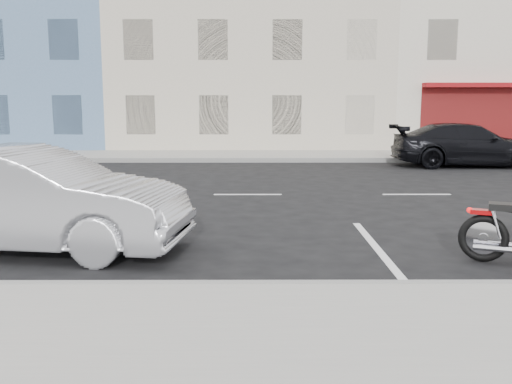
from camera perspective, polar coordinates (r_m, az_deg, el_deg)
ground at (r=13.58m, az=7.63°, el=-0.26°), size 120.00×120.00×0.00m
sidewalk_far at (r=22.30m, az=-8.35°, el=3.61°), size 80.00×3.40×0.15m
curb_far at (r=20.62m, az=-9.01°, el=3.16°), size 80.00×0.12×0.16m
bldg_blue at (r=32.25m, az=-23.31°, el=16.13°), size 12.00×12.00×13.00m
bldg_cream at (r=29.78m, az=-0.52°, el=16.04°), size 12.00×12.00×11.50m
bldg_corner at (r=32.49m, az=24.02°, el=15.58°), size 14.00×12.00×12.50m
sedan_silver at (r=8.99m, az=-21.91°, el=-0.70°), size 4.86×2.27×1.54m
car_far at (r=20.40m, az=20.39°, el=4.44°), size 5.01×2.13×1.44m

